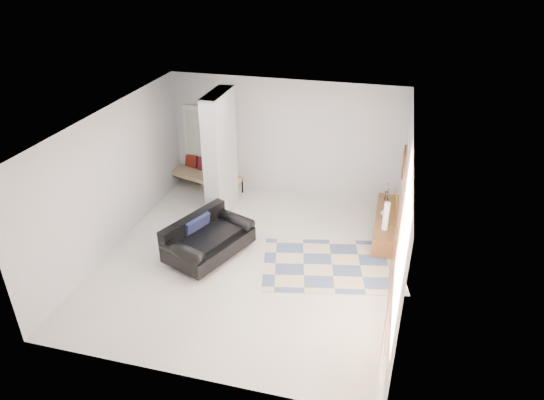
# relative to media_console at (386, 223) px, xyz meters

# --- Properties ---
(floor) EXTENTS (6.00, 6.00, 0.00)m
(floor) POSITION_rel_media_console_xyz_m (-2.52, -1.69, -0.20)
(floor) COLOR silver
(floor) RESTS_ON ground
(ceiling) EXTENTS (6.00, 6.00, 0.00)m
(ceiling) POSITION_rel_media_console_xyz_m (-2.52, -1.69, 2.60)
(ceiling) COLOR white
(ceiling) RESTS_ON wall_back
(wall_back) EXTENTS (6.00, 0.00, 6.00)m
(wall_back) POSITION_rel_media_console_xyz_m (-2.52, 1.31, 1.20)
(wall_back) COLOR silver
(wall_back) RESTS_ON ground
(wall_front) EXTENTS (6.00, 0.00, 6.00)m
(wall_front) POSITION_rel_media_console_xyz_m (-2.52, -4.69, 1.20)
(wall_front) COLOR silver
(wall_front) RESTS_ON ground
(wall_left) EXTENTS (0.00, 6.00, 6.00)m
(wall_left) POSITION_rel_media_console_xyz_m (-5.27, -1.69, 1.20)
(wall_left) COLOR silver
(wall_left) RESTS_ON ground
(wall_right) EXTENTS (0.00, 6.00, 6.00)m
(wall_right) POSITION_rel_media_console_xyz_m (0.23, -1.69, 1.20)
(wall_right) COLOR silver
(wall_right) RESTS_ON ground
(partition_column) EXTENTS (0.35, 1.20, 2.80)m
(partition_column) POSITION_rel_media_console_xyz_m (-3.62, -0.09, 1.20)
(partition_column) COLOR #B3B8BB
(partition_column) RESTS_ON floor
(hallway_door) EXTENTS (0.85, 0.06, 2.04)m
(hallway_door) POSITION_rel_media_console_xyz_m (-4.62, 1.27, 0.82)
(hallway_door) COLOR white
(hallway_door) RESTS_ON floor
(curtain) EXTENTS (0.00, 2.55, 2.55)m
(curtain) POSITION_rel_media_console_xyz_m (0.15, -2.84, 1.25)
(curtain) COLOR orange
(curtain) RESTS_ON wall_right
(wall_art) EXTENTS (0.04, 0.45, 0.55)m
(wall_art) POSITION_rel_media_console_xyz_m (0.20, -0.00, 1.45)
(wall_art) COLOR #361F0E
(wall_art) RESTS_ON wall_right
(media_console) EXTENTS (0.45, 2.05, 0.80)m
(media_console) POSITION_rel_media_console_xyz_m (0.00, 0.00, 0.00)
(media_console) COLOR brown
(media_console) RESTS_ON floor
(loveseat) EXTENTS (1.55, 1.95, 0.76)m
(loveseat) POSITION_rel_media_console_xyz_m (-3.37, -1.72, 0.15)
(loveseat) COLOR silver
(loveseat) RESTS_ON floor
(daybed) EXTENTS (1.88, 1.24, 0.77)m
(daybed) POSITION_rel_media_console_xyz_m (-4.44, 0.94, 0.21)
(daybed) COLOR black
(daybed) RESTS_ON floor
(area_rug) EXTENTS (2.93, 2.26, 0.01)m
(area_rug) POSITION_rel_media_console_xyz_m (-0.92, -1.49, -0.20)
(area_rug) COLOR beige
(area_rug) RESTS_ON floor
(cylinder_lamp) EXTENTS (0.11, 0.11, 0.59)m
(cylinder_lamp) POSITION_rel_media_console_xyz_m (-0.02, -0.56, 0.49)
(cylinder_lamp) COLOR silver
(cylinder_lamp) RESTS_ON media_console
(bronze_figurine) EXTENTS (0.12, 0.12, 0.22)m
(bronze_figurine) POSITION_rel_media_console_xyz_m (-0.05, 0.74, 0.30)
(bronze_figurine) COLOR #321D16
(bronze_figurine) RESTS_ON media_console
(vase) EXTENTS (0.17, 0.17, 0.17)m
(vase) POSITION_rel_media_console_xyz_m (-0.05, -0.03, 0.28)
(vase) COLOR white
(vase) RESTS_ON media_console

